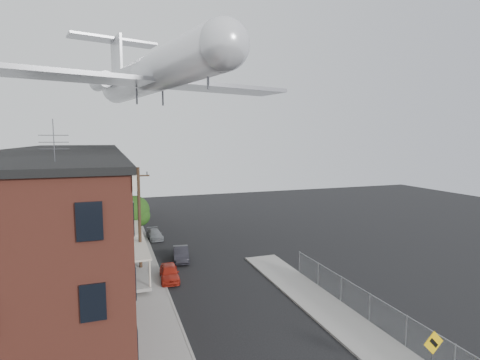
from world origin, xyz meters
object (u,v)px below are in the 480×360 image
object	(u,v)px
warning_sign	(433,350)
car_near	(169,273)
utility_pole	(139,220)
car_mid	(181,254)
car_far	(155,234)
airplane	(151,74)
street_tree	(136,212)

from	to	relation	value
warning_sign	car_near	world-z (taller)	warning_sign
utility_pole	car_near	distance (m)	4.93
car_mid	car_far	distance (m)	8.58
warning_sign	utility_pole	xyz separation A→B (m)	(-11.20, 19.03, 2.79)
warning_sign	airplane	bearing A→B (deg)	109.15
warning_sign	street_tree	bearing A→B (deg)	110.58
car_near	street_tree	bearing A→B (deg)	102.76
street_tree	car_near	xyz separation A→B (m)	(1.72, -11.86, -2.83)
warning_sign	car_mid	distance (m)	22.86
warning_sign	car_near	size ratio (longest dim) A/B	0.77
warning_sign	car_near	xyz separation A→B (m)	(-9.15, 17.09, -1.26)
car_near	car_mid	world-z (taller)	car_mid
airplane	car_far	bearing A→B (deg)	84.23
warning_sign	utility_pole	size ratio (longest dim) A/B	0.31
warning_sign	car_mid	size ratio (longest dim) A/B	0.72
street_tree	airplane	distance (m)	14.46
car_mid	airplane	world-z (taller)	airplane
car_far	airplane	world-z (taller)	airplane
airplane	street_tree	bearing A→B (deg)	123.94
car_far	utility_pole	bearing A→B (deg)	-105.48
warning_sign	airplane	size ratio (longest dim) A/B	0.09
car_near	car_mid	xyz separation A→B (m)	(1.75, 4.50, 0.01)
street_tree	car_mid	xyz separation A→B (m)	(3.47, -7.36, -2.81)
street_tree	car_far	xyz separation A→B (m)	(2.06, 1.10, -2.92)
car_mid	street_tree	bearing A→B (deg)	122.77
warning_sign	car_mid	bearing A→B (deg)	108.92
car_mid	utility_pole	bearing A→B (deg)	-138.47
warning_sign	utility_pole	distance (m)	22.25
airplane	utility_pole	bearing A→B (deg)	-105.28
car_near	utility_pole	bearing A→B (deg)	141.11
car_near	car_mid	bearing A→B (deg)	73.23
car_mid	airplane	bearing A→B (deg)	117.68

